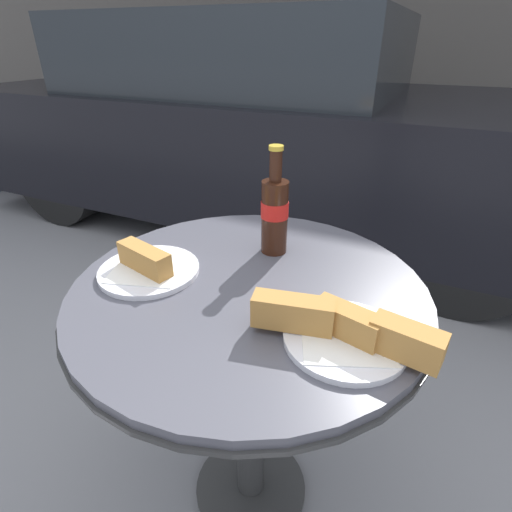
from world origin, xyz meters
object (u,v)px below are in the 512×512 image
(lunch_plate_near, at_px, (148,267))
(cola_bottle_left, at_px, (275,212))
(lunch_plate_far, at_px, (344,330))
(bistro_table, at_px, (249,335))
(parked_car, at_px, (265,128))

(lunch_plate_near, bearing_deg, cola_bottle_left, 45.58)
(lunch_plate_near, height_order, lunch_plate_far, lunch_plate_far)
(bistro_table, height_order, parked_car, parked_car)
(bistro_table, relative_size, lunch_plate_far, 2.37)
(bistro_table, distance_m, parked_car, 2.15)
(cola_bottle_left, xyz_separation_m, parked_car, (-0.82, 1.82, -0.20))
(lunch_plate_near, relative_size, lunch_plate_far, 0.69)
(lunch_plate_far, bearing_deg, parked_car, 116.89)
(bistro_table, xyz_separation_m, parked_car, (-0.83, 1.98, 0.04))
(lunch_plate_near, height_order, parked_car, parked_car)
(parked_car, bearing_deg, cola_bottle_left, -65.77)
(cola_bottle_left, height_order, lunch_plate_far, cola_bottle_left)
(cola_bottle_left, relative_size, lunch_plate_near, 1.16)
(cola_bottle_left, bearing_deg, bistro_table, -86.52)
(cola_bottle_left, relative_size, lunch_plate_far, 0.80)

